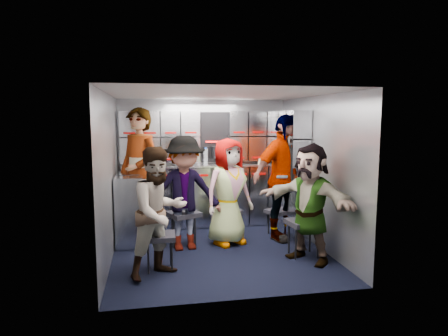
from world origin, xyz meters
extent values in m
plane|color=black|center=(0.00, 0.00, 0.00)|extent=(3.00, 3.00, 0.00)
cube|color=gray|center=(0.00, 1.50, 1.05)|extent=(2.80, 0.04, 2.10)
cube|color=gray|center=(-1.40, 0.00, 1.05)|extent=(0.04, 3.00, 2.10)
cube|color=gray|center=(1.40, 0.00, 1.05)|extent=(0.04, 3.00, 2.10)
cube|color=silver|center=(0.00, 0.00, 2.10)|extent=(2.80, 3.00, 0.02)
cube|color=#A5ABB6|center=(0.00, 1.29, 0.49)|extent=(2.68, 0.38, 0.99)
cube|color=#A5ABB6|center=(-1.19, 0.56, 0.49)|extent=(0.38, 0.76, 0.99)
cube|color=#AFB1B6|center=(0.00, 1.29, 1.01)|extent=(2.68, 0.42, 0.03)
cube|color=#A5ABB6|center=(0.00, 1.35, 1.49)|extent=(2.68, 0.28, 0.82)
cube|color=#A5ABB6|center=(1.25, 0.70, 1.49)|extent=(0.28, 1.00, 0.82)
cube|color=#A5ABB6|center=(1.25, 0.60, 0.50)|extent=(0.28, 1.20, 1.00)
cube|color=#920402|center=(0.00, 1.09, 0.88)|extent=(2.60, 0.02, 0.03)
cube|color=black|center=(-0.80, -0.55, 0.41)|extent=(0.38, 0.36, 0.06)
cylinder|color=black|center=(-0.94, -0.67, 0.19)|extent=(0.02, 0.02, 0.39)
cylinder|color=black|center=(-0.67, -0.67, 0.19)|extent=(0.02, 0.02, 0.39)
cylinder|color=black|center=(-0.94, -0.43, 0.19)|extent=(0.02, 0.02, 0.39)
cylinder|color=black|center=(-0.67, -0.43, 0.19)|extent=(0.02, 0.02, 0.39)
cube|color=black|center=(-0.44, 0.34, 0.44)|extent=(0.52, 0.51, 0.06)
cylinder|color=black|center=(-0.59, 0.21, 0.21)|extent=(0.03, 0.03, 0.42)
cylinder|color=black|center=(-0.30, 0.21, 0.21)|extent=(0.03, 0.03, 0.42)
cylinder|color=black|center=(-0.59, 0.47, 0.21)|extent=(0.03, 0.03, 0.42)
cylinder|color=black|center=(-0.30, 0.47, 0.21)|extent=(0.03, 0.03, 0.42)
cube|color=black|center=(0.19, 0.46, 0.44)|extent=(0.45, 0.44, 0.06)
cylinder|color=black|center=(0.05, 0.34, 0.21)|extent=(0.02, 0.02, 0.41)
cylinder|color=black|center=(0.34, 0.34, 0.21)|extent=(0.02, 0.02, 0.41)
cylinder|color=black|center=(0.05, 0.59, 0.21)|extent=(0.02, 0.02, 0.41)
cylinder|color=black|center=(0.34, 0.59, 0.21)|extent=(0.02, 0.02, 0.41)
cube|color=black|center=(1.02, 0.52, 0.37)|extent=(0.43, 0.42, 0.05)
cylinder|color=black|center=(0.90, 0.42, 0.18)|extent=(0.02, 0.02, 0.36)
cylinder|color=black|center=(1.15, 0.42, 0.18)|extent=(0.02, 0.02, 0.36)
cylinder|color=black|center=(0.90, 0.63, 0.18)|extent=(0.02, 0.02, 0.36)
cylinder|color=black|center=(1.15, 0.63, 0.18)|extent=(0.02, 0.02, 0.36)
cube|color=black|center=(1.05, -0.41, 0.45)|extent=(0.45, 0.43, 0.06)
cylinder|color=black|center=(0.90, -0.54, 0.21)|extent=(0.03, 0.03, 0.42)
cylinder|color=black|center=(1.20, -0.54, 0.21)|extent=(0.03, 0.03, 0.42)
cylinder|color=black|center=(0.90, -0.28, 0.21)|extent=(0.03, 0.03, 0.42)
cylinder|color=black|center=(1.20, -0.28, 0.21)|extent=(0.03, 0.03, 0.42)
imported|color=black|center=(-1.05, 0.74, 0.97)|extent=(0.84, 0.83, 1.95)
imported|color=black|center=(-0.80, -0.73, 0.74)|extent=(0.91, 0.86, 1.48)
imported|color=black|center=(-0.44, 0.16, 0.78)|extent=(1.06, 0.68, 1.56)
imported|color=black|center=(0.19, 0.28, 0.76)|extent=(0.87, 0.73, 1.51)
imported|color=black|center=(1.02, 0.34, 0.92)|extent=(1.17, 0.84, 1.85)
imported|color=black|center=(1.05, -0.59, 0.75)|extent=(1.12, 1.40, 1.49)
cylinder|color=white|center=(-0.42, 1.24, 1.17)|extent=(0.06, 0.06, 0.28)
cylinder|color=white|center=(0.00, 1.24, 1.16)|extent=(0.07, 0.07, 0.26)
cylinder|color=white|center=(0.57, 1.24, 1.15)|extent=(0.06, 0.06, 0.25)
cylinder|color=tan|center=(-0.83, 1.23, 1.09)|extent=(0.08, 0.08, 0.11)
cylinder|color=tan|center=(0.93, 1.23, 1.08)|extent=(0.08, 0.08, 0.11)
camera|label=1|loc=(-0.90, -5.18, 1.80)|focal=32.00mm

